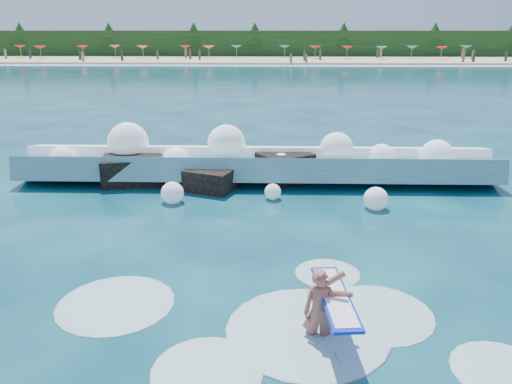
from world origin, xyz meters
TOP-DOWN VIEW (x-y plane):
  - ground at (0.00, 0.00)m, footprint 200.00×200.00m
  - beach at (0.00, 78.00)m, footprint 140.00×20.00m
  - wet_band at (0.00, 67.00)m, footprint 140.00×5.00m
  - treeline at (0.00, 88.00)m, footprint 140.00×4.00m
  - breaking_wave at (1.39, 7.18)m, footprint 17.70×2.77m
  - rock_cluster at (-0.62, 6.61)m, footprint 8.07×3.19m
  - surfer_with_board at (2.89, -3.09)m, footprint 0.95×2.88m
  - wave_spray at (1.00, 7.17)m, footprint 15.01×4.86m
  - surf_foam at (2.18, -2.67)m, footprint 9.40×5.38m
  - beach_umbrellas at (0.09, 79.69)m, footprint 112.02×6.44m
  - beachgoers at (4.03, 74.91)m, footprint 105.64×14.14m

SIDE VIEW (x-z plane):
  - ground at x=0.00m, z-range 0.00..0.00m
  - surf_foam at x=2.18m, z-range -0.08..0.08m
  - wet_band at x=0.00m, z-range 0.00..0.08m
  - beach at x=0.00m, z-range 0.00..0.40m
  - rock_cluster at x=-0.62m, z-range -0.23..1.04m
  - breaking_wave at x=1.39m, z-range -0.23..1.30m
  - surfer_with_board at x=2.89m, z-range -0.22..1.46m
  - wave_spray at x=1.00m, z-range -0.03..2.12m
  - beachgoers at x=4.03m, z-range 0.15..2.06m
  - beach_umbrellas at x=0.09m, z-range 2.00..2.50m
  - treeline at x=0.00m, z-range 0.00..5.00m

